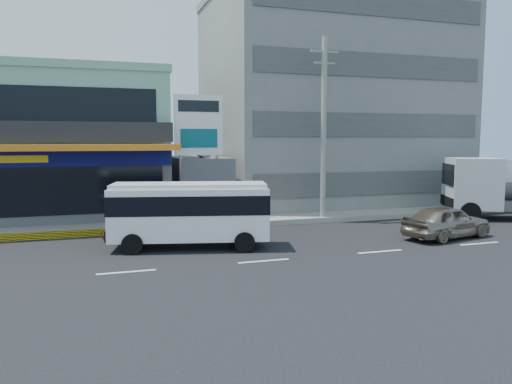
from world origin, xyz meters
TOP-DOWN VIEW (x-y plane):
  - ground at (0.00, 0.00)m, footprint 120.00×120.00m
  - sidewalk at (5.00, 9.50)m, footprint 70.00×5.00m
  - shop_building at (-8.00, 13.95)m, footprint 12.40×11.70m
  - concrete_building at (10.00, 15.00)m, footprint 16.00×12.00m
  - gap_structure at (0.00, 12.00)m, footprint 3.00×6.00m
  - satellite_dish at (0.00, 11.00)m, footprint 1.50×1.50m
  - billboard at (-0.50, 9.20)m, footprint 2.60×0.18m
  - utility_pole_near at (6.00, 7.40)m, footprint 1.60×0.30m
  - minibus at (-2.19, 3.11)m, footprint 6.84×3.55m
  - sedan at (9.44, 1.50)m, footprint 4.81×2.74m
  - motorcycle_rider at (-4.85, 5.72)m, footprint 1.78×0.69m

SIDE VIEW (x-z plane):
  - ground at x=0.00m, z-range 0.00..0.00m
  - sidewalk at x=5.00m, z-range 0.00..0.30m
  - motorcycle_rider at x=-4.85m, z-range -0.38..1.87m
  - sedan at x=9.44m, z-range 0.00..1.54m
  - minibus at x=-2.19m, z-range 0.26..3.00m
  - gap_structure at x=0.00m, z-range 0.00..3.50m
  - satellite_dish at x=0.00m, z-range 3.50..3.65m
  - shop_building at x=-8.00m, z-range 0.00..8.00m
  - billboard at x=-0.50m, z-range 1.48..8.38m
  - utility_pole_near at x=6.00m, z-range 0.15..10.15m
  - concrete_building at x=10.00m, z-range 0.00..14.00m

